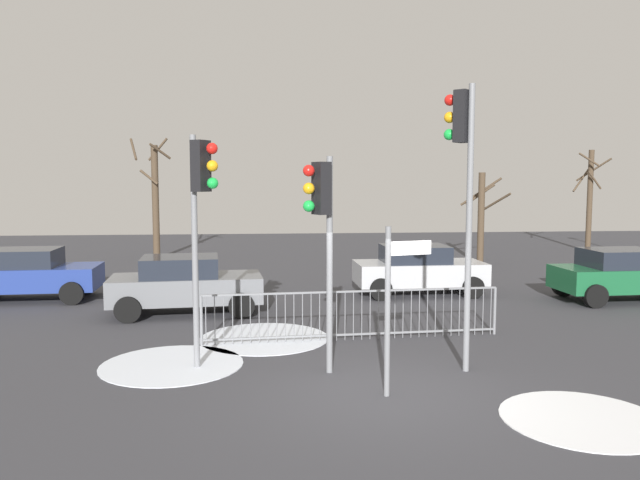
# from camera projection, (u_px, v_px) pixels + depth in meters

# --- Properties ---
(ground_plane) EXTENTS (60.00, 60.00, 0.00)m
(ground_plane) POSITION_uv_depth(u_px,v_px,m) (383.00, 393.00, 9.95)
(ground_plane) COLOR #38383D
(traffic_light_rear_left) EXTENTS (0.53, 0.40, 3.82)m
(traffic_light_rear_left) POSITION_uv_depth(u_px,v_px,m) (322.00, 216.00, 10.68)
(traffic_light_rear_left) COLOR slate
(traffic_light_rear_left) RESTS_ON ground
(traffic_light_rear_right) EXTENTS (0.47, 0.47, 5.06)m
(traffic_light_rear_right) POSITION_uv_depth(u_px,v_px,m) (463.00, 164.00, 10.84)
(traffic_light_rear_right) COLOR slate
(traffic_light_rear_right) RESTS_ON ground
(traffic_light_mid_right) EXTENTS (0.51, 0.43, 4.20)m
(traffic_light_mid_right) POSITION_uv_depth(u_px,v_px,m) (201.00, 199.00, 10.95)
(traffic_light_mid_right) COLOR slate
(traffic_light_mid_right) RESTS_ON ground
(direction_sign_post) EXTENTS (0.77, 0.24, 2.69)m
(direction_sign_post) POSITION_uv_depth(u_px,v_px,m) (392.00, 301.00, 9.70)
(direction_sign_post) COLOR slate
(direction_sign_post) RESTS_ON ground
(pedestrian_guard_railing) EXTENTS (6.44, 0.48, 1.07)m
(pedestrian_guard_railing) POSITION_uv_depth(u_px,v_px,m) (353.00, 314.00, 13.21)
(pedestrian_guard_railing) COLOR slate
(pedestrian_guard_railing) RESTS_ON ground
(car_silver_mid) EXTENTS (3.84, 1.99, 1.47)m
(car_silver_mid) POSITION_uv_depth(u_px,v_px,m) (418.00, 269.00, 18.52)
(car_silver_mid) COLOR #B2B5BA
(car_silver_mid) RESTS_ON ground
(car_blue_near) EXTENTS (3.87, 2.07, 1.47)m
(car_blue_near) POSITION_uv_depth(u_px,v_px,m) (28.00, 273.00, 17.58)
(car_blue_near) COLOR navy
(car_blue_near) RESTS_ON ground
(car_grey_trailing) EXTENTS (3.93, 2.20, 1.47)m
(car_grey_trailing) POSITION_uv_depth(u_px,v_px,m) (185.00, 284.00, 15.84)
(car_grey_trailing) COLOR slate
(car_grey_trailing) RESTS_ON ground
(car_green_far) EXTENTS (3.85, 2.02, 1.47)m
(car_green_far) POSITION_uv_depth(u_px,v_px,m) (623.00, 274.00, 17.51)
(car_green_far) COLOR #195933
(car_green_far) RESTS_ON ground
(bare_tree_left) EXTENTS (1.85, 1.70, 5.23)m
(bare_tree_left) POSITION_uv_depth(u_px,v_px,m) (155.00, 197.00, 26.55)
(bare_tree_left) COLOR #473828
(bare_tree_left) RESTS_ON ground
(bare_tree_centre) EXTENTS (1.88, 1.84, 4.83)m
(bare_tree_centre) POSITION_uv_depth(u_px,v_px,m) (590.00, 197.00, 29.57)
(bare_tree_centre) COLOR #473828
(bare_tree_centre) RESTS_ON ground
(bare_tree_right) EXTENTS (1.69, 1.44, 3.71)m
(bare_tree_right) POSITION_uv_depth(u_px,v_px,m) (482.00, 216.00, 24.92)
(bare_tree_right) COLOR #473828
(bare_tree_right) RESTS_ON ground
(snow_patch_kerb) EXTENTS (2.33, 2.33, 0.01)m
(snow_patch_kerb) POSITION_uv_depth(u_px,v_px,m) (583.00, 419.00, 8.85)
(snow_patch_kerb) COLOR white
(snow_patch_kerb) RESTS_ON ground
(snow_patch_island) EXTENTS (2.63, 2.63, 0.01)m
(snow_patch_island) POSITION_uv_depth(u_px,v_px,m) (172.00, 365.00, 11.46)
(snow_patch_island) COLOR silver
(snow_patch_island) RESTS_ON ground
(snow_patch_verge) EXTENTS (2.78, 2.78, 0.01)m
(snow_patch_verge) POSITION_uv_depth(u_px,v_px,m) (264.00, 338.00, 13.38)
(snow_patch_verge) COLOR silver
(snow_patch_verge) RESTS_ON ground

